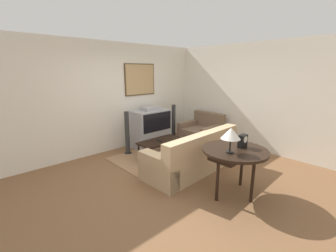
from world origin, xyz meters
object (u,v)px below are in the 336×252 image
Objects in this scene: mantel_clock at (243,141)px; speaker_tower_left at (127,134)px; coffee_table at (161,142)px; table_lamp at (231,134)px; tv at (151,128)px; couch at (193,157)px; speaker_tower_right at (173,124)px; console_table at (235,153)px; armchair at (202,133)px.

speaker_tower_left is (-0.42, 2.81, -0.39)m from mantel_clock.
table_lamp is (-0.41, -2.10, 0.73)m from coffee_table.
coffee_table is (-0.33, -0.79, -0.15)m from tv.
speaker_tower_right reaches higher than couch.
couch is 1.03m from coffee_table.
mantel_clock is at bearing -8.78° from console_table.
console_table is at bearing -84.84° from speaker_tower_left.
armchair is (1.22, -0.78, -0.23)m from tv.
speaker_tower_right is at bearing -147.81° from armchair.
table_lamp is 0.37× the size of speaker_tower_left.
mantel_clock reaches higher than couch.
tv is 1.86m from couch.
tv reaches higher than armchair.
console_table is at bearing 171.22° from mantel_clock.
couch is 1.22m from mantel_clock.
tv is 0.86m from coffee_table.
couch is 2.03× the size of console_table.
speaker_tower_right is at bearing 0.00° from speaker_tower_left.
speaker_tower_left is at bearing 95.16° from console_table.
tv is 1.04× the size of console_table.
mantel_clock is 2.87m from speaker_tower_left.
speaker_tower_right is at bearing -125.22° from couch.
table_lamp is 0.42m from mantel_clock.
table_lamp is at bearing -104.41° from tv.
armchair is 2.71m from mantel_clock.
couch is 1.97× the size of coffee_table.
tv is at bearing 82.78° from mantel_clock.
speaker_tower_left and speaker_tower_right have the same top height.
armchair reaches higher than coffee_table.
couch is at bearing -123.00° from speaker_tower_right.
mantel_clock is at bearing -97.22° from tv.
armchair reaches higher than console_table.
couch is 1.39m from table_lamp.
speaker_tower_right is at bearing 64.60° from console_table.
console_table is 2.80m from speaker_tower_left.
speaker_tower_right is (1.15, 2.81, -0.39)m from mantel_clock.
couch is 1.87m from armchair.
coffee_table is at bearing 78.84° from table_lamp.
speaker_tower_left reaches higher than coffee_table.
speaker_tower_left is 1.57m from speaker_tower_right.
table_lamp reaches higher than coffee_table.
speaker_tower_right is (1.53, 2.81, -0.59)m from table_lamp.
table_lamp is (-0.21, -0.03, 0.38)m from console_table.
speaker_tower_left is (-2.00, 0.70, 0.22)m from armchair.
table_lamp is 3.25m from speaker_tower_right.
armchair is 2.13m from speaker_tower_left.
tv is 1.02× the size of speaker_tower_right.
coffee_table is at bearing 84.28° from console_table.
tv is 1.46m from armchair.
mantel_clock is at bearing -81.48° from speaker_tower_left.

